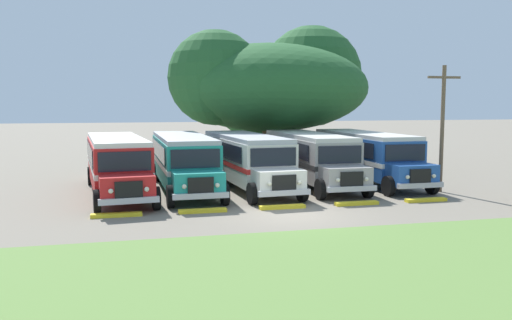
{
  "coord_description": "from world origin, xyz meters",
  "views": [
    {
      "loc": [
        -6.32,
        -19.86,
        4.47
      ],
      "look_at": [
        0.0,
        6.12,
        1.6
      ],
      "focal_mm": 36.7,
      "sensor_mm": 36.0,
      "label": 1
    }
  ],
  "objects_px": {
    "utility_pole": "(442,124)",
    "parked_bus_slot_1": "(184,159)",
    "parked_bus_slot_2": "(247,158)",
    "broad_shade_tree": "(270,86)",
    "parked_bus_slot_4": "(366,154)",
    "parked_bus_slot_3": "(309,156)",
    "parked_bus_slot_0": "(117,162)"
  },
  "relations": [
    {
      "from": "parked_bus_slot_1",
      "to": "utility_pole",
      "type": "relative_size",
      "value": 1.7
    },
    {
      "from": "broad_shade_tree",
      "to": "parked_bus_slot_1",
      "type": "bearing_deg",
      "value": -127.57
    },
    {
      "from": "parked_bus_slot_3",
      "to": "utility_pole",
      "type": "relative_size",
      "value": 1.69
    },
    {
      "from": "parked_bus_slot_2",
      "to": "parked_bus_slot_4",
      "type": "height_order",
      "value": "same"
    },
    {
      "from": "parked_bus_slot_2",
      "to": "parked_bus_slot_4",
      "type": "bearing_deg",
      "value": 89.95
    },
    {
      "from": "parked_bus_slot_1",
      "to": "parked_bus_slot_4",
      "type": "bearing_deg",
      "value": 90.74
    },
    {
      "from": "parked_bus_slot_2",
      "to": "parked_bus_slot_3",
      "type": "xyz_separation_m",
      "value": [
        3.69,
        0.33,
        0.0
      ]
    },
    {
      "from": "parked_bus_slot_2",
      "to": "utility_pole",
      "type": "bearing_deg",
      "value": 63.68
    },
    {
      "from": "parked_bus_slot_1",
      "to": "parked_bus_slot_2",
      "type": "distance_m",
      "value": 3.37
    },
    {
      "from": "parked_bus_slot_0",
      "to": "parked_bus_slot_1",
      "type": "height_order",
      "value": "same"
    },
    {
      "from": "parked_bus_slot_1",
      "to": "parked_bus_slot_4",
      "type": "height_order",
      "value": "same"
    },
    {
      "from": "utility_pole",
      "to": "parked_bus_slot_3",
      "type": "bearing_deg",
      "value": 143.42
    },
    {
      "from": "parked_bus_slot_3",
      "to": "parked_bus_slot_4",
      "type": "relative_size",
      "value": 1.0
    },
    {
      "from": "parked_bus_slot_1",
      "to": "parked_bus_slot_2",
      "type": "xyz_separation_m",
      "value": [
        3.37,
        -0.12,
        0.0
      ]
    },
    {
      "from": "parked_bus_slot_3",
      "to": "parked_bus_slot_2",
      "type": "bearing_deg",
      "value": -85.08
    },
    {
      "from": "parked_bus_slot_0",
      "to": "parked_bus_slot_1",
      "type": "relative_size",
      "value": 1.01
    },
    {
      "from": "parked_bus_slot_3",
      "to": "parked_bus_slot_4",
      "type": "xyz_separation_m",
      "value": [
        3.5,
        0.16,
        0.0
      ]
    },
    {
      "from": "parked_bus_slot_3",
      "to": "broad_shade_tree",
      "type": "bearing_deg",
      "value": 178.57
    },
    {
      "from": "parked_bus_slot_3",
      "to": "parked_bus_slot_4",
      "type": "distance_m",
      "value": 3.5
    },
    {
      "from": "utility_pole",
      "to": "parked_bus_slot_4",
      "type": "bearing_deg",
      "value": 115.97
    },
    {
      "from": "broad_shade_tree",
      "to": "parked_bus_slot_2",
      "type": "bearing_deg",
      "value": -112.17
    },
    {
      "from": "broad_shade_tree",
      "to": "parked_bus_slot_0",
      "type": "bearing_deg",
      "value": -137.11
    },
    {
      "from": "broad_shade_tree",
      "to": "utility_pole",
      "type": "distance_m",
      "value": 14.62
    },
    {
      "from": "parked_bus_slot_4",
      "to": "broad_shade_tree",
      "type": "distance_m",
      "value": 10.52
    },
    {
      "from": "parked_bus_slot_2",
      "to": "parked_bus_slot_3",
      "type": "distance_m",
      "value": 3.71
    },
    {
      "from": "parked_bus_slot_3",
      "to": "broad_shade_tree",
      "type": "height_order",
      "value": "broad_shade_tree"
    },
    {
      "from": "parked_bus_slot_3",
      "to": "parked_bus_slot_4",
      "type": "bearing_deg",
      "value": 92.43
    },
    {
      "from": "parked_bus_slot_2",
      "to": "parked_bus_slot_3",
      "type": "height_order",
      "value": "same"
    },
    {
      "from": "parked_bus_slot_2",
      "to": "broad_shade_tree",
      "type": "height_order",
      "value": "broad_shade_tree"
    },
    {
      "from": "parked_bus_slot_3",
      "to": "utility_pole",
      "type": "height_order",
      "value": "utility_pole"
    },
    {
      "from": "utility_pole",
      "to": "parked_bus_slot_1",
      "type": "bearing_deg",
      "value": 162.69
    },
    {
      "from": "parked_bus_slot_4",
      "to": "broad_shade_tree",
      "type": "height_order",
      "value": "broad_shade_tree"
    }
  ]
}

